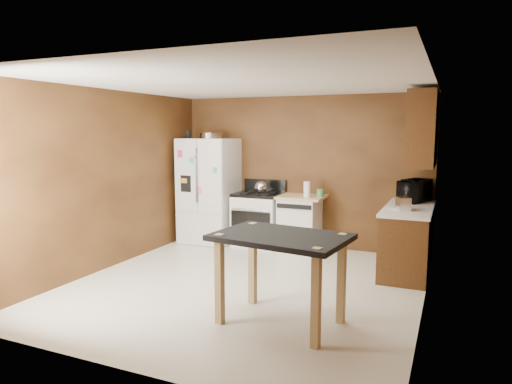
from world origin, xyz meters
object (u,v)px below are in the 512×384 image
Objects in this scene: toaster at (403,203)px; microwave at (414,192)px; pen_cup at (188,135)px; green_canister at (320,193)px; gas_range at (258,219)px; paper_towel at (307,189)px; island at (281,248)px; dishwasher at (300,222)px; refrigerator at (209,191)px; roasting_pan at (211,136)px; kettle at (261,187)px.

microwave is (0.07, 0.79, 0.06)m from toaster.
pen_cup is 2.49m from green_canister.
paper_towel is at bearing -5.41° from gas_range.
island is at bearing -44.60° from pen_cup.
island is at bearing -78.07° from paper_towel.
toaster is 0.26× the size of dishwasher.
refrigerator reaches higher than island.
gas_range is 3.17m from island.
gas_range is at bearing 113.91° from microwave.
refrigerator is 1.01m from gas_range.
pen_cup reaches higher than paper_towel.
paper_towel reaches higher than green_canister.
toaster is 0.44× the size of microwave.
paper_towel reaches higher than island.
pen_cup is 3.82m from toaster.
roasting_pan is 0.21× the size of refrigerator.
roasting_pan is at bearing 145.13° from toaster.
green_canister is (0.17, 0.14, -0.06)m from paper_towel.
refrigerator is (-3.30, 0.70, -0.08)m from toaster.
green_canister reaches higher than island.
green_canister is 1.58m from toaster.
refrigerator is (-0.99, 0.02, -0.11)m from kettle.
toaster is at bearing -12.05° from refrigerator.
paper_towel is at bearing -0.70° from refrigerator.
paper_towel is 0.46× the size of microwave.
toaster is (3.66, -0.64, -0.88)m from pen_cup.
gas_range is (-0.08, 0.08, -0.54)m from kettle.
microwave is at bearing 2.37° from pen_cup.
pen_cup is 2.44m from dishwasher.
paper_towel reaches higher than toaster.
island is at bearing -176.57° from microwave.
kettle is at bearing -170.90° from dishwasher.
island is at bearing -75.67° from dishwasher.
roasting_pan is 0.28× the size of island.
refrigerator reaches higher than gas_range.
roasting_pan is 1.94m from paper_towel.
gas_range is at bearing -178.06° from dishwasher.
roasting_pan is at bearing 129.80° from island.
green_canister is at bearing 3.23° from gas_range.
microwave is at bearing 1.47° from refrigerator.
paper_towel is 2.79m from island.
roasting_pan is at bearing -179.25° from gas_range.
island reaches higher than dishwasher.
paper_towel is 0.28× the size of dishwasher.
dishwasher is (0.64, 0.10, -0.55)m from kettle.
microwave is 0.39× the size of island.
paper_towel is at bearing 117.19° from microwave.
kettle is at bearing -45.28° from gas_range.
island is (-0.95, -2.04, -0.21)m from toaster.
dishwasher is at bearing 9.10° from kettle.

